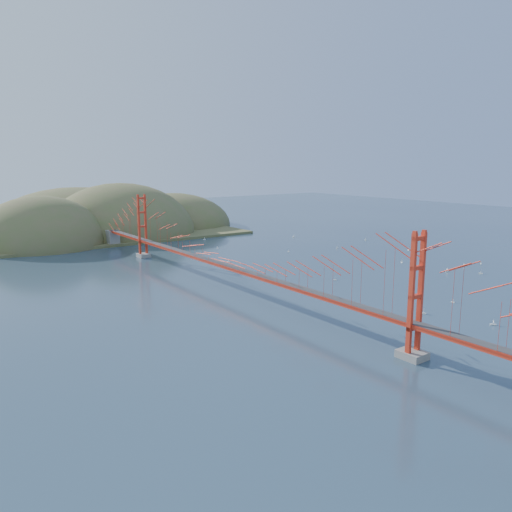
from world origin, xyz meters
TOP-DOWN VIEW (x-y plane):
  - ground at (0.00, 0.00)m, footprint 320.00×320.00m
  - bridge at (0.00, 0.18)m, footprint 2.20×94.40m
  - far_headlands at (2.21, 68.52)m, footprint 84.00×58.00m
  - sailboat_4 at (34.97, -1.42)m, footprint 0.60×0.60m
  - sailboat_1 at (15.91, -4.07)m, footprint 0.54×0.54m
  - sailboat_6 at (15.02, -29.28)m, footprint 0.69×0.69m
  - sailboat_13 at (45.16, -10.26)m, footprint 0.57×0.57m
  - sailboat_16 at (10.27, 16.83)m, footprint 0.63×0.63m
  - sailboat_12 at (19.95, 42.00)m, footprint 0.58×0.47m
  - sailboat_9 at (46.36, 5.83)m, footprint 0.60×0.63m
  - sailboat_10 at (12.32, -22.32)m, footprint 0.61×0.62m
  - sailboat_11 at (41.16, -9.50)m, footprint 0.54×0.54m
  - sailboat_7 at (36.14, 15.78)m, footprint 0.50×0.42m
  - sailboat_2 at (34.86, -10.46)m, footprint 0.62×0.54m
  - sailboat_3 at (16.01, 29.90)m, footprint 0.56×0.54m
  - sailboat_0 at (19.45, -21.52)m, footprint 0.40×0.48m
  - sailboat_17 at (38.91, 32.88)m, footprint 0.64×0.64m
  - sailboat_15 at (25.67, 18.71)m, footprint 0.39×0.48m
  - sailboat_extra_0 at (49.17, 19.80)m, footprint 0.51×0.61m
  - sailboat_extra_1 at (37.88, -14.50)m, footprint 0.57×0.64m

SIDE VIEW (x-z plane):
  - ground at x=0.00m, z-range 0.00..0.00m
  - far_headlands at x=2.21m, z-range -12.50..12.50m
  - sailboat_15 at x=25.67m, z-range -0.14..0.41m
  - sailboat_0 at x=19.45m, z-range -0.15..0.42m
  - sailboat_7 at x=36.14m, z-range -0.15..0.42m
  - sailboat_11 at x=41.16m, z-range -0.15..0.42m
  - sailboat_1 at x=15.91m, z-range -0.15..0.43m
  - sailboat_13 at x=45.16m, z-range -0.16..0.44m
  - sailboat_3 at x=16.01m, z-range -0.17..0.46m
  - sailboat_4 at x=34.97m, z-range -0.18..0.47m
  - sailboat_16 at x=10.27m, z-range -0.18..0.48m
  - sailboat_12 at x=19.95m, z-range -0.19..0.49m
  - sailboat_extra_0 at x=49.17m, z-range -0.20..0.50m
  - sailboat_10 at x=12.32m, z-range -0.20..0.50m
  - sailboat_9 at x=46.36m, z-range -0.20..0.51m
  - sailboat_17 at x=38.91m, z-range -0.20..0.51m
  - sailboat_2 at x=34.86m, z-range -0.20..0.51m
  - sailboat_6 at x=15.02m, z-range -0.20..0.52m
  - sailboat_extra_1 at x=37.88m, z-range -0.21..0.52m
  - bridge at x=0.00m, z-range 1.01..13.01m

